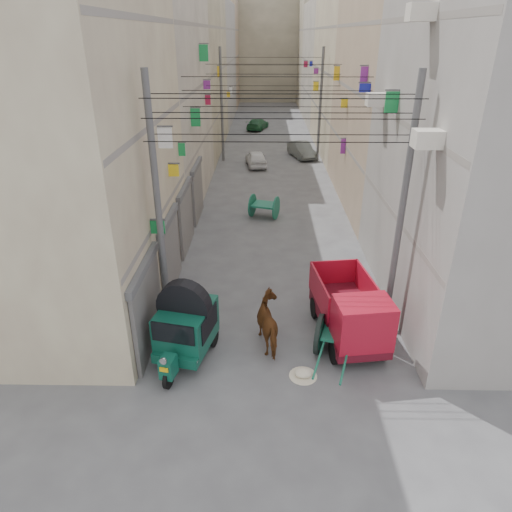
{
  "coord_description": "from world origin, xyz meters",
  "views": [
    {
      "loc": [
        -0.47,
        -6.7,
        8.79
      ],
      "look_at": [
        -0.7,
        6.5,
        2.33
      ],
      "focal_mm": 32.0,
      "sensor_mm": 36.0,
      "label": 1
    }
  ],
  "objects_px": {
    "auto_rickshaw": "(186,324)",
    "distant_car_white": "(256,158)",
    "tonga_cart": "(339,337)",
    "distant_car_green": "(258,124)",
    "distant_car_grey": "(301,150)",
    "feed_sack": "(303,373)",
    "second_cart": "(264,206)",
    "horse": "(272,323)",
    "mini_truck": "(352,318)"
  },
  "relations": [
    {
      "from": "second_cart",
      "to": "horse",
      "type": "bearing_deg",
      "value": -70.68
    },
    {
      "from": "feed_sack",
      "to": "distant_car_white",
      "type": "xyz_separation_m",
      "value": [
        -1.75,
        22.93,
        0.45
      ]
    },
    {
      "from": "mini_truck",
      "to": "second_cart",
      "type": "height_order",
      "value": "mini_truck"
    },
    {
      "from": "mini_truck",
      "to": "horse",
      "type": "xyz_separation_m",
      "value": [
        -2.45,
        -0.04,
        -0.21
      ]
    },
    {
      "from": "auto_rickshaw",
      "to": "tonga_cart",
      "type": "distance_m",
      "value": 4.56
    },
    {
      "from": "distant_car_white",
      "to": "distant_car_grey",
      "type": "bearing_deg",
      "value": -150.44
    },
    {
      "from": "feed_sack",
      "to": "horse",
      "type": "xyz_separation_m",
      "value": [
        -0.88,
        1.47,
        0.66
      ]
    },
    {
      "from": "distant_car_white",
      "to": "feed_sack",
      "type": "bearing_deg",
      "value": 86.45
    },
    {
      "from": "distant_car_white",
      "to": "distant_car_grey",
      "type": "xyz_separation_m",
      "value": [
        3.51,
        2.69,
        0.02
      ]
    },
    {
      "from": "tonga_cart",
      "to": "distant_car_green",
      "type": "height_order",
      "value": "tonga_cart"
    },
    {
      "from": "mini_truck",
      "to": "horse",
      "type": "bearing_deg",
      "value": 173.01
    },
    {
      "from": "tonga_cart",
      "to": "feed_sack",
      "type": "relative_size",
      "value": 5.89
    },
    {
      "from": "auto_rickshaw",
      "to": "distant_car_grey",
      "type": "relative_size",
      "value": 0.79
    },
    {
      "from": "second_cart",
      "to": "distant_car_white",
      "type": "xyz_separation_m",
      "value": [
        -0.61,
        10.47,
        -0.08
      ]
    },
    {
      "from": "tonga_cart",
      "to": "distant_car_white",
      "type": "bearing_deg",
      "value": 114.25
    },
    {
      "from": "auto_rickshaw",
      "to": "horse",
      "type": "height_order",
      "value": "auto_rickshaw"
    },
    {
      "from": "distant_car_green",
      "to": "tonga_cart",
      "type": "bearing_deg",
      "value": 110.19
    },
    {
      "from": "distant_car_green",
      "to": "second_cart",
      "type": "bearing_deg",
      "value": 107.17
    },
    {
      "from": "mini_truck",
      "to": "second_cart",
      "type": "relative_size",
      "value": 2.28
    },
    {
      "from": "auto_rickshaw",
      "to": "distant_car_white",
      "type": "xyz_separation_m",
      "value": [
        1.67,
        22.06,
        -0.57
      ]
    },
    {
      "from": "horse",
      "to": "distant_car_white",
      "type": "distance_m",
      "value": 21.48
    },
    {
      "from": "auto_rickshaw",
      "to": "mini_truck",
      "type": "height_order",
      "value": "mini_truck"
    },
    {
      "from": "mini_truck",
      "to": "distant_car_grey",
      "type": "distance_m",
      "value": 24.11
    },
    {
      "from": "mini_truck",
      "to": "horse",
      "type": "height_order",
      "value": "mini_truck"
    },
    {
      "from": "mini_truck",
      "to": "second_cart",
      "type": "xyz_separation_m",
      "value": [
        -2.71,
        10.94,
        -0.34
      ]
    },
    {
      "from": "auto_rickshaw",
      "to": "distant_car_white",
      "type": "relative_size",
      "value": 0.85
    },
    {
      "from": "distant_car_white",
      "to": "distant_car_grey",
      "type": "distance_m",
      "value": 4.43
    },
    {
      "from": "distant_car_grey",
      "to": "distant_car_green",
      "type": "relative_size",
      "value": 0.96
    },
    {
      "from": "mini_truck",
      "to": "feed_sack",
      "type": "relative_size",
      "value": 7.74
    },
    {
      "from": "second_cart",
      "to": "feed_sack",
      "type": "bearing_deg",
      "value": -66.79
    },
    {
      "from": "second_cart",
      "to": "distant_car_white",
      "type": "distance_m",
      "value": 10.49
    },
    {
      "from": "feed_sack",
      "to": "horse",
      "type": "relative_size",
      "value": 0.27
    },
    {
      "from": "second_cart",
      "to": "distant_car_white",
      "type": "relative_size",
      "value": 0.5
    },
    {
      "from": "mini_truck",
      "to": "distant_car_grey",
      "type": "xyz_separation_m",
      "value": [
        0.2,
        24.11,
        -0.4
      ]
    },
    {
      "from": "auto_rickshaw",
      "to": "mini_truck",
      "type": "bearing_deg",
      "value": 20.08
    },
    {
      "from": "horse",
      "to": "feed_sack",
      "type": "bearing_deg",
      "value": 104.59
    },
    {
      "from": "tonga_cart",
      "to": "horse",
      "type": "xyz_separation_m",
      "value": [
        -1.99,
        0.48,
        0.13
      ]
    },
    {
      "from": "feed_sack",
      "to": "distant_car_white",
      "type": "distance_m",
      "value": 23.0
    },
    {
      "from": "auto_rickshaw",
      "to": "distant_car_white",
      "type": "bearing_deg",
      "value": 98.38
    },
    {
      "from": "horse",
      "to": "distant_car_grey",
      "type": "relative_size",
      "value": 0.52
    },
    {
      "from": "feed_sack",
      "to": "distant_car_green",
      "type": "height_order",
      "value": "distant_car_green"
    },
    {
      "from": "tonga_cart",
      "to": "mini_truck",
      "type": "xyz_separation_m",
      "value": [
        0.46,
        0.52,
        0.34
      ]
    },
    {
      "from": "tonga_cart",
      "to": "horse",
      "type": "bearing_deg",
      "value": -176.66
    },
    {
      "from": "mini_truck",
      "to": "feed_sack",
      "type": "height_order",
      "value": "mini_truck"
    },
    {
      "from": "horse",
      "to": "distant_car_grey",
      "type": "height_order",
      "value": "horse"
    },
    {
      "from": "auto_rickshaw",
      "to": "horse",
      "type": "distance_m",
      "value": 2.64
    },
    {
      "from": "tonga_cart",
      "to": "distant_car_green",
      "type": "relative_size",
      "value": 0.78
    },
    {
      "from": "horse",
      "to": "distant_car_white",
      "type": "bearing_deg",
      "value": -104.02
    },
    {
      "from": "distant_car_grey",
      "to": "mini_truck",
      "type": "bearing_deg",
      "value": -106.11
    },
    {
      "from": "feed_sack",
      "to": "distant_car_grey",
      "type": "distance_m",
      "value": 25.69
    }
  ]
}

